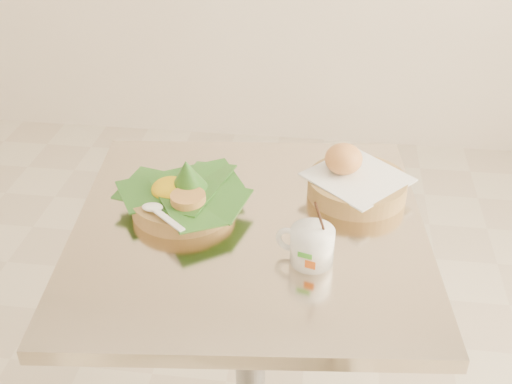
# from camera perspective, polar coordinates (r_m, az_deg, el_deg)

# --- Properties ---
(cafe_table) EXTENTS (0.77, 0.77, 0.75)m
(cafe_table) POSITION_cam_1_polar(r_m,az_deg,el_deg) (1.42, -0.55, -10.20)
(cafe_table) COLOR gray
(cafe_table) RESTS_ON floor
(rice_basket) EXTENTS (0.26, 0.27, 0.13)m
(rice_basket) POSITION_cam_1_polar(r_m,az_deg,el_deg) (1.32, -6.55, -0.26)
(rice_basket) COLOR tan
(rice_basket) RESTS_ON cafe_table
(bread_basket) EXTENTS (0.25, 0.25, 0.11)m
(bread_basket) POSITION_cam_1_polar(r_m,az_deg,el_deg) (1.38, 8.77, 0.97)
(bread_basket) COLOR tan
(bread_basket) RESTS_ON cafe_table
(coffee_mug) EXTENTS (0.11, 0.09, 0.14)m
(coffee_mug) POSITION_cam_1_polar(r_m,az_deg,el_deg) (1.17, 4.90, -4.67)
(coffee_mug) COLOR white
(coffee_mug) RESTS_ON cafe_table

